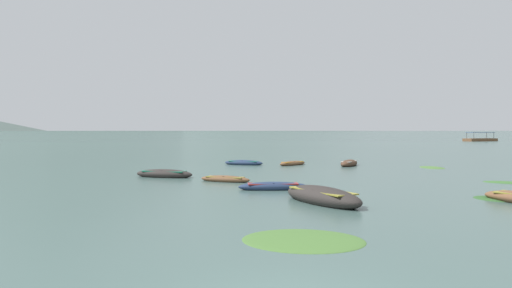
{
  "coord_description": "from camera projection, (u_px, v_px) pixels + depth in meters",
  "views": [
    {
      "loc": [
        -1.03,
        -7.49,
        3.08
      ],
      "look_at": [
        1.97,
        54.12,
        1.07
      ],
      "focal_mm": 31.39,
      "sensor_mm": 36.0,
      "label": 1
    }
  ],
  "objects": [
    {
      "name": "rowboat_2",
      "position": [
        322.0,
        196.0,
        18.75
      ],
      "size": [
        3.45,
        4.72,
        0.86
      ],
      "color": "#2D2826",
      "rests_on": "ground"
    },
    {
      "name": "weed_patch_1",
      "position": [
        432.0,
        168.0,
        35.99
      ],
      "size": [
        1.86,
        2.77,
        0.14
      ],
      "primitive_type": "ellipsoid",
      "rotation": [
        0.0,
        0.0,
        1.62
      ],
      "color": "#477033",
      "rests_on": "ground"
    },
    {
      "name": "rowboat_7",
      "position": [
        244.0,
        163.0,
        38.97
      ],
      "size": [
        3.63,
        2.28,
        0.52
      ],
      "color": "navy",
      "rests_on": "ground"
    },
    {
      "name": "weed_patch_5",
      "position": [
        508.0,
        183.0,
        25.79
      ],
      "size": [
        2.83,
        2.29,
        0.14
      ],
      "primitive_type": "ellipsoid",
      "rotation": [
        0.0,
        0.0,
        2.62
      ],
      "color": "#38662D",
      "rests_on": "ground"
    },
    {
      "name": "ferry_0",
      "position": [
        480.0,
        139.0,
        117.57
      ],
      "size": [
        9.86,
        5.97,
        2.54
      ],
      "color": "brown",
      "rests_on": "ground"
    },
    {
      "name": "mountain_1",
      "position": [
        45.0,
        61.0,
        1897.1
      ],
      "size": [
        2005.46,
        2005.46,
        587.19
      ],
      "primitive_type": "cone",
      "color": "#4C5B56",
      "rests_on": "ground"
    },
    {
      "name": "rowboat_0",
      "position": [
        273.0,
        187.0,
        22.85
      ],
      "size": [
        3.57,
        0.98,
        0.5
      ],
      "color": "navy",
      "rests_on": "ground"
    },
    {
      "name": "ground_plane",
      "position": [
        235.0,
        130.0,
        1505.06
      ],
      "size": [
        6000.0,
        6000.0,
        0.0
      ],
      "primitive_type": "plane",
      "color": "#425B56"
    },
    {
      "name": "rowboat_3",
      "position": [
        164.0,
        174.0,
        28.84
      ],
      "size": [
        4.06,
        2.28,
        0.65
      ],
      "color": "#2D2826",
      "rests_on": "ground"
    },
    {
      "name": "mountain_2",
      "position": [
        233.0,
        92.0,
        1782.41
      ],
      "size": [
        1209.33,
        1209.33,
        306.81
      ],
      "primitive_type": "cone",
      "color": "#4C5B56",
      "rests_on": "ground"
    },
    {
      "name": "weed_patch_4",
      "position": [
        303.0,
        240.0,
        12.39
      ],
      "size": [
        3.9,
        3.38,
        0.14
      ],
      "primitive_type": "ellipsoid",
      "rotation": [
        0.0,
        0.0,
        2.94
      ],
      "color": "#477033",
      "rests_on": "ground"
    },
    {
      "name": "rowboat_1",
      "position": [
        349.0,
        163.0,
        37.9
      ],
      "size": [
        2.64,
        3.47,
        0.65
      ],
      "color": "#4C3323",
      "rests_on": "ground"
    },
    {
      "name": "rowboat_4",
      "position": [
        293.0,
        163.0,
        38.59
      ],
      "size": [
        2.9,
        2.66,
        0.46
      ],
      "color": "brown",
      "rests_on": "ground"
    },
    {
      "name": "weed_patch_2",
      "position": [
        495.0,
        199.0,
        19.78
      ],
      "size": [
        2.25,
        2.38,
        0.14
      ],
      "primitive_type": "ellipsoid",
      "rotation": [
        0.0,
        0.0,
        0.45
      ],
      "color": "#2D5628",
      "rests_on": "ground"
    },
    {
      "name": "rowboat_6",
      "position": [
        225.0,
        179.0,
        26.41
      ],
      "size": [
        3.23,
        2.08,
        0.45
      ],
      "color": "brown",
      "rests_on": "ground"
    }
  ]
}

